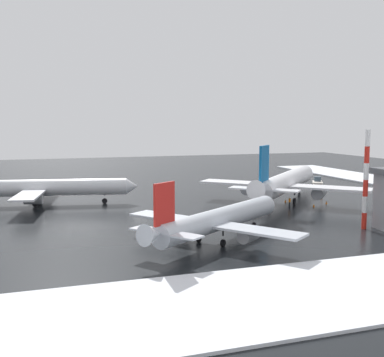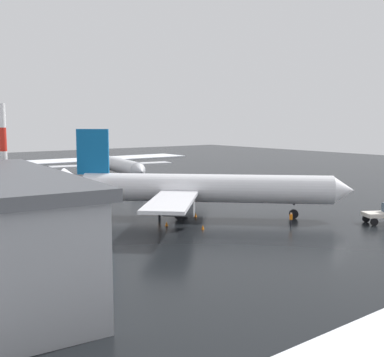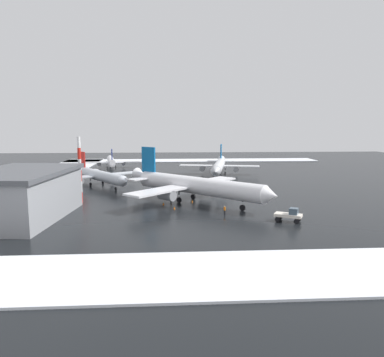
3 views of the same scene
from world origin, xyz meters
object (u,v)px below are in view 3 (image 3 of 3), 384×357
Objects in this scene: ground_crew_mid_apron at (225,210)px; airplane_far_rear at (219,166)px; airplane_parked_starboard at (194,185)px; airplane_parked_portside at (99,175)px; traffic_cone_near_nose at (163,204)px; cargo_hangar at (21,194)px; airplane_distant_tail at (111,161)px; antenna_mast at (80,170)px; ground_crew_near_tug at (171,197)px; pushback_tug at (290,215)px; traffic_cone_mid_line at (174,208)px; traffic_cone_wingtip_side at (192,201)px.

airplane_far_rear is at bearing 142.78° from ground_crew_mid_apron.
airplane_parked_portside is (-23.60, -24.61, -0.88)m from airplane_parked_starboard.
traffic_cone_near_nose is at bearing -118.40° from airplane_parked_starboard.
cargo_hangar is (35.79, -7.29, 1.52)m from airplane_parked_portside.
airplane_parked_portside is 45.93m from ground_crew_mid_apron.
cargo_hangar is at bearing -26.54° from airplane_far_rear.
airplane_far_rear is at bearing -132.87° from airplane_distant_tail.
antenna_mast is (67.18, 3.60, 4.54)m from airplane_distant_tail.
airplane_parked_starboard reaches higher than airplane_far_rear.
ground_crew_near_tug is at bearing -174.10° from ground_crew_mid_apron.
cargo_hangar is (-5.16, -47.36, 3.16)m from pushback_tug.
airplane_far_rear reaches higher than traffic_cone_near_nose.
traffic_cone_mid_line is (49.78, -15.66, -2.93)m from airplane_far_rear.
ground_crew_mid_apron is at bearing -23.15° from airplane_parked_starboard.
traffic_cone_near_nose is at bearing -151.77° from traffic_cone_mid_line.
ground_crew_near_tug is at bearing -10.10° from airplane_far_rear.
traffic_cone_mid_line and traffic_cone_wingtip_side have the same top height.
antenna_mast is at bearing -35.10° from airplane_parked_portside.
traffic_cone_near_nose is at bearing -28.99° from ground_crew_near_tug.
airplane_distant_tail is (-68.12, -28.05, -1.19)m from airplane_parked_starboard.
traffic_cone_wingtip_side is (43.32, -11.67, -2.93)m from airplane_far_rear.
traffic_cone_wingtip_side is at bearing 148.27° from traffic_cone_mid_line.
airplane_far_rear reaches higher than cargo_hangar.
traffic_cone_mid_line is at bearing -149.69° from ground_crew_mid_apron.
traffic_cone_near_nose is at bearing -69.94° from traffic_cone_wingtip_side.
antenna_mast is 22.37m from traffic_cone_mid_line.
ground_crew_mid_apron is 0.06× the size of cargo_hangar.
airplane_far_rear is at bearing 123.13° from pushback_tug.
airplane_parked_starboard is 12.85m from ground_crew_mid_apron.
traffic_cone_near_nose is (3.09, 17.76, -6.88)m from antenna_mast.
cargo_hangar reaches higher than pushback_tug.
airplane_parked_portside reaches higher than ground_crew_near_tug.
cargo_hangar is at bearing -68.62° from traffic_cone_wingtip_side.
traffic_cone_near_nose is at bearing 117.17° from cargo_hangar.
ground_crew_near_tug is 4.95m from traffic_cone_wingtip_side.
airplane_parked_portside reaches higher than airplane_distant_tail.
airplane_distant_tail is 78.14m from traffic_cone_mid_line.
traffic_cone_mid_line is (-5.19, -9.36, -0.70)m from ground_crew_mid_apron.
airplane_far_rear is at bearing 164.93° from traffic_cone_wingtip_side.
ground_crew_near_tug is at bearing 6.52° from airplane_parked_portside.
ground_crew_mid_apron is 14.93m from traffic_cone_near_nose.
airplane_parked_portside is 0.97× the size of airplane_distant_tail.
traffic_cone_mid_line is (8.21, 0.58, -0.70)m from ground_crew_near_tug.
airplane_far_rear is 70.39m from cargo_hangar.
airplane_distant_tail is 95.92m from pushback_tug.
airplane_distant_tail is 15.55× the size of ground_crew_near_tug.
cargo_hangar is at bearing 166.53° from airplane_distant_tail.
pushback_tug is at bearing 42.33° from traffic_cone_wingtip_side.
airplane_parked_starboard is 1.17× the size of cargo_hangar.
airplane_far_rear reaches higher than traffic_cone_mid_line.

